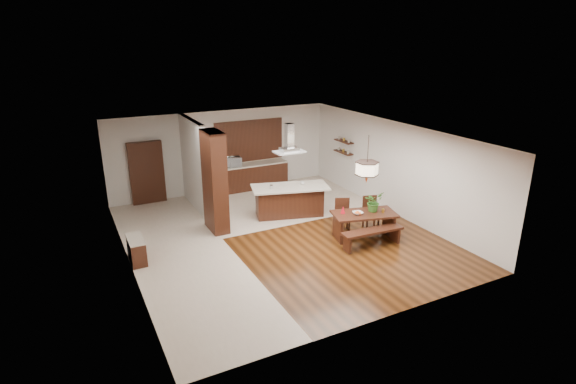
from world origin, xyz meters
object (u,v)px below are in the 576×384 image
dining_table (364,219)px  microwave (233,162)px  foliage_plant (373,202)px  dining_chair_right (371,213)px  island_cup (302,183)px  kitchen_island (289,200)px  pendant_lantern (368,159)px  hallway_console (137,250)px  dining_chair_left (343,216)px  dining_bench (372,238)px  range_hood (289,138)px  fruit_bowl (358,213)px

dining_table → microwave: size_ratio=3.22×
foliage_plant → dining_chair_right: bearing=56.6°
island_cup → microwave: 3.23m
dining_table → kitchen_island: (-1.09, 2.40, -0.04)m
dining_table → pendant_lantern: (-0.00, 0.00, 1.71)m
hallway_console → dining_chair_left: (5.59, -0.75, 0.16)m
island_cup → dining_bench: bearing=-80.3°
dining_chair_left → pendant_lantern: (0.28, -0.62, 1.77)m
dining_bench → kitchen_island: kitchen_island is taller
dining_chair_left → dining_chair_right: (0.84, -0.22, 0.00)m
dining_chair_left → dining_bench: bearing=-58.7°
dining_table → foliage_plant: size_ratio=3.40×
dining_bench → microwave: 6.24m
hallway_console → island_cup: island_cup is taller
pendant_lantern → range_hood: (-1.09, 2.40, 0.22)m
range_hood → microwave: range_hood is taller
island_cup → dining_table: bearing=-74.2°
dining_table → kitchen_island: 2.63m
dining_bench → kitchen_island: (-0.92, 3.00, 0.25)m
dining_bench → dining_chair_left: (-0.12, 1.23, 0.23)m
hallway_console → dining_bench: 6.04m
fruit_bowl → range_hood: bearing=109.9°
kitchen_island → dining_chair_right: bearing=-34.7°
dining_table → range_hood: size_ratio=2.11×
dining_chair_left → microwave: microwave is taller
pendant_lantern → range_hood: size_ratio=1.46×
hallway_console → dining_chair_right: size_ratio=0.92×
kitchen_island → range_hood: range_hood is taller
pendant_lantern → fruit_bowl: (-0.22, 0.01, -1.49)m
kitchen_island → range_hood: bearing=105.9°
dining_chair_right → foliage_plant: bearing=-105.6°
dining_table → hallway_console: bearing=166.8°
hallway_console → dining_chair_left: 5.64m
dining_chair_left → island_cup: 1.83m
dining_bench → range_hood: size_ratio=1.93×
dining_chair_right → foliage_plant: 0.70m
hallway_console → range_hood: range_hood is taller
kitchen_island → island_cup: bearing=7.3°
dining_chair_right → island_cup: size_ratio=8.09×
hallway_console → foliage_plant: 6.35m
dining_table → dining_chair_right: bearing=35.8°
dining_chair_right → kitchen_island: (-1.64, 1.99, 0.02)m
dining_chair_left → microwave: 5.01m
kitchen_island → microwave: microwave is taller
pendant_lantern → island_cup: size_ratio=11.11×
pendant_lantern → island_cup: 2.72m
dining_table → range_hood: range_hood is taller
kitchen_island → pendant_lantern: bearing=-49.8°
foliage_plant → fruit_bowl: 0.57m
fruit_bowl → dining_bench: bearing=-84.7°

